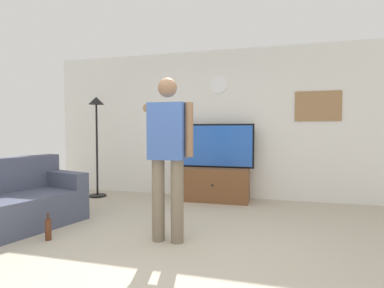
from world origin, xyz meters
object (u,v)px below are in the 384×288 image
at_px(person_standing_nearer_lamp, 168,149).
at_px(floor_lamp, 97,125).
at_px(wall_clock, 218,85).
at_px(framed_picture, 318,106).
at_px(tv_stand, 215,184).
at_px(side_couch, 1,206).
at_px(television, 216,146).
at_px(beverage_bottle, 48,229).

bearing_deg(person_standing_nearer_lamp, floor_lamp, 138.58).
bearing_deg(floor_lamp, wall_clock, 13.62).
bearing_deg(framed_picture, tv_stand, -170.16).
bearing_deg(person_standing_nearer_lamp, side_couch, -173.71).
bearing_deg(television, wall_clock, 90.00).
xyz_separation_m(tv_stand, framed_picture, (1.70, 0.30, 1.35)).
xyz_separation_m(floor_lamp, beverage_bottle, (0.71, -2.09, -1.20)).
xyz_separation_m(framed_picture, floor_lamp, (-3.89, -0.53, -0.32)).
bearing_deg(tv_stand, side_couch, -134.90).
distance_m(wall_clock, side_couch, 3.79).
distance_m(tv_stand, person_standing_nearer_lamp, 2.14).
relative_size(wall_clock, beverage_bottle, 1.04).
bearing_deg(television, framed_picture, 8.31).
bearing_deg(wall_clock, person_standing_nearer_lamp, -94.40).
xyz_separation_m(tv_stand, side_couch, (-2.23, -2.23, 0.03)).
xyz_separation_m(framed_picture, side_couch, (-3.93, -2.53, -1.32)).
height_order(tv_stand, framed_picture, framed_picture).
height_order(floor_lamp, person_standing_nearer_lamp, floor_lamp).
distance_m(tv_stand, television, 0.67).
relative_size(tv_stand, floor_lamp, 0.63).
bearing_deg(framed_picture, beverage_bottle, -140.46).
bearing_deg(floor_lamp, person_standing_nearer_lamp, -41.42).
relative_size(person_standing_nearer_lamp, side_couch, 0.91).
xyz_separation_m(framed_picture, person_standing_nearer_lamp, (-1.88, -2.30, -0.63)).
bearing_deg(side_couch, wall_clock, 48.59).
height_order(tv_stand, television, television).
height_order(tv_stand, floor_lamp, floor_lamp).
height_order(television, framed_picture, framed_picture).
bearing_deg(television, tv_stand, -90.00).
xyz_separation_m(television, person_standing_nearer_lamp, (-0.18, -2.06, 0.05)).
height_order(tv_stand, beverage_bottle, tv_stand).
relative_size(wall_clock, floor_lamp, 0.17).
height_order(television, beverage_bottle, television).
bearing_deg(wall_clock, floor_lamp, -166.38).
bearing_deg(television, beverage_bottle, -121.87).
distance_m(tv_stand, beverage_bottle, 2.76).
bearing_deg(side_couch, tv_stand, 45.10).
bearing_deg(framed_picture, person_standing_nearer_lamp, -129.20).
bearing_deg(person_standing_nearer_lamp, television, 85.08).
height_order(television, person_standing_nearer_lamp, person_standing_nearer_lamp).
bearing_deg(side_couch, beverage_bottle, -7.08).
distance_m(framed_picture, person_standing_nearer_lamp, 3.04).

